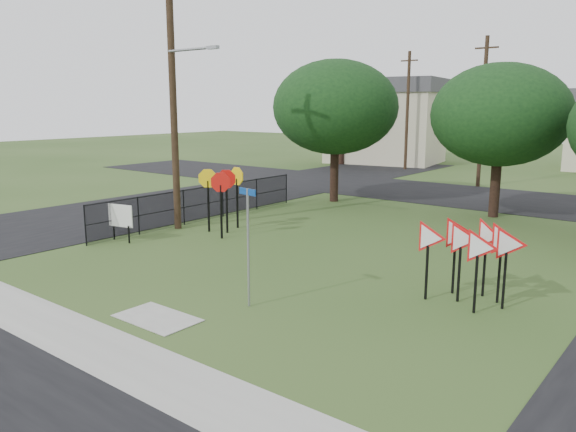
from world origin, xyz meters
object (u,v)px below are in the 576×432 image
Objects in this scene: street_name_sign at (248,240)px; info_board at (120,217)px; stop_sign_cluster at (223,186)px; yield_sign_cluster at (473,242)px.

street_name_sign reaches higher than info_board.
stop_sign_cluster reaches higher than info_board.
yield_sign_cluster is at bearing 41.67° from street_name_sign.
yield_sign_cluster is (10.62, -1.78, -0.30)m from stop_sign_cluster.
yield_sign_cluster is (4.22, 3.76, -0.14)m from street_name_sign.
stop_sign_cluster is 0.93× the size of yield_sign_cluster.
street_name_sign is 1.10× the size of yield_sign_cluster.
stop_sign_cluster is at bearing 170.48° from yield_sign_cluster.
stop_sign_cluster is (-6.40, 5.54, 0.16)m from street_name_sign.
street_name_sign is 8.63m from info_board.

